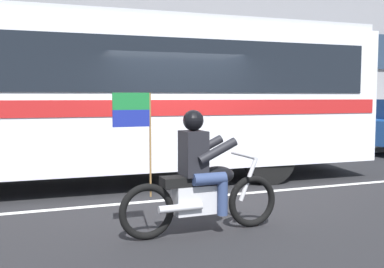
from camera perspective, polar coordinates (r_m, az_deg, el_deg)
ground_plane at (r=8.29m, az=-1.79°, el=-7.27°), size 60.00×60.00×0.00m
sidewalk_curb at (r=13.14m, az=-9.08°, el=-2.51°), size 28.00×3.80×0.15m
lane_center_stripe at (r=7.74m, az=-0.33°, el=-8.11°), size 26.60×0.14×0.01m
transit_bus at (r=9.00m, az=-10.75°, el=5.67°), size 10.90×2.86×3.22m
motorcycle_with_rider at (r=5.68m, az=1.06°, el=-6.01°), size 2.20×0.64×1.78m
fire_hydrant at (r=12.00m, az=-7.48°, el=-1.05°), size 0.22×0.30×0.75m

